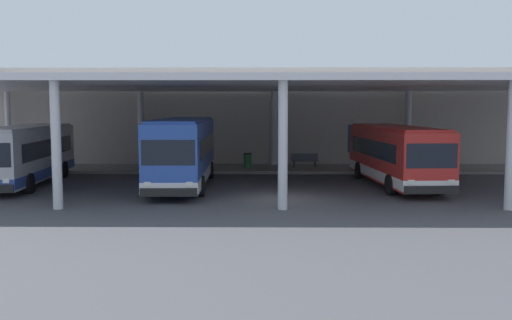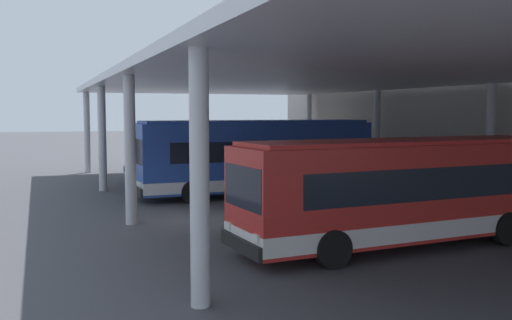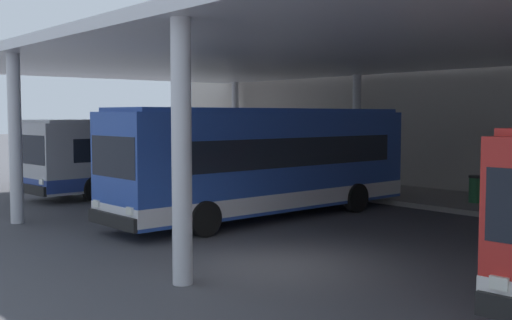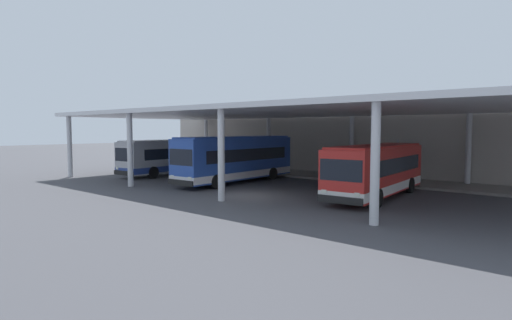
# 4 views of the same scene
# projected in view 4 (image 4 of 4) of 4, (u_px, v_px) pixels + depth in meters

# --- Properties ---
(ground_plane) EXTENTS (200.00, 200.00, 0.00)m
(ground_plane) POSITION_uv_depth(u_px,v_px,m) (250.00, 195.00, 25.40)
(ground_plane) COLOR #47474C
(platform_kerb) EXTENTS (42.00, 4.50, 0.18)m
(platform_kerb) POSITION_uv_depth(u_px,v_px,m) (341.00, 177.00, 34.34)
(platform_kerb) COLOR gray
(platform_kerb) RESTS_ON ground
(station_building_facade) EXTENTS (48.00, 1.60, 6.93)m
(station_building_facade) POSITION_uv_depth(u_px,v_px,m) (360.00, 137.00, 36.57)
(station_building_facade) COLOR #ADA399
(station_building_facade) RESTS_ON ground
(canopy_shelter) EXTENTS (40.00, 17.00, 5.55)m
(canopy_shelter) POSITION_uv_depth(u_px,v_px,m) (300.00, 113.00, 29.20)
(canopy_shelter) COLOR silver
(canopy_shelter) RESTS_ON ground
(bus_nearest_bay) EXTENTS (3.32, 10.69, 3.17)m
(bus_nearest_bay) POSITION_uv_depth(u_px,v_px,m) (172.00, 156.00, 37.55)
(bus_nearest_bay) COLOR #B7B7BC
(bus_nearest_bay) RESTS_ON ground
(bus_second_bay) EXTENTS (2.92, 11.39, 3.57)m
(bus_second_bay) POSITION_uv_depth(u_px,v_px,m) (236.00, 159.00, 31.61)
(bus_second_bay) COLOR #284CA8
(bus_second_bay) RESTS_ON ground
(bus_middle_bay) EXTENTS (3.25, 10.68, 3.17)m
(bus_middle_bay) POSITION_uv_depth(u_px,v_px,m) (377.00, 170.00, 24.70)
(bus_middle_bay) COLOR red
(bus_middle_bay) RESTS_ON ground
(bench_waiting) EXTENTS (1.80, 0.45, 0.92)m
(bench_waiting) POSITION_uv_depth(u_px,v_px,m) (364.00, 172.00, 33.06)
(bench_waiting) COLOR #4C515B
(bench_waiting) RESTS_ON platform_kerb
(trash_bin) EXTENTS (0.52, 0.52, 0.98)m
(trash_bin) POSITION_uv_depth(u_px,v_px,m) (321.00, 169.00, 35.19)
(trash_bin) COLOR #236638
(trash_bin) RESTS_ON platform_kerb
(banner_sign) EXTENTS (0.70, 0.12, 3.20)m
(banner_sign) POSITION_uv_depth(u_px,v_px,m) (398.00, 158.00, 30.33)
(banner_sign) COLOR #B2B2B7
(banner_sign) RESTS_ON platform_kerb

